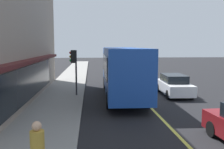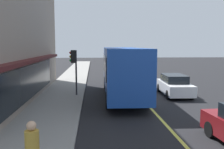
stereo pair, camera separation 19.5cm
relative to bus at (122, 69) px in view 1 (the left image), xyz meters
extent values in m
plane|color=black|center=(-1.16, -1.26, -1.99)|extent=(120.00, 120.00, 0.00)
cube|color=gray|center=(-1.16, 4.36, -1.91)|extent=(80.00, 3.15, 0.15)
cube|color=#D8D14C|center=(-1.16, -1.26, -1.98)|extent=(36.00, 0.16, 0.01)
cube|color=#4C1919|center=(-1.99, 5.69, 0.81)|extent=(14.29, 0.70, 0.20)
cube|color=black|center=(-1.99, 5.91, -0.49)|extent=(12.25, 0.08, 2.00)
cube|color=#1E4CAD|center=(-0.04, 0.00, 0.01)|extent=(11.07, 2.81, 3.00)
cube|color=black|center=(5.41, -0.15, 0.37)|extent=(0.18, 2.10, 1.80)
cube|color=black|center=(-0.30, 1.28, 0.37)|extent=(8.80, 0.31, 1.32)
cube|color=black|center=(-0.37, -1.26, 0.37)|extent=(8.80, 0.31, 1.32)
cube|color=#0CF259|center=(5.48, -0.15, 1.26)|extent=(0.13, 1.90, 0.36)
cube|color=#2D2D33|center=(5.51, -0.15, -1.24)|extent=(0.23, 2.40, 0.40)
cylinder|color=black|center=(3.51, 1.03, -1.49)|extent=(1.01, 0.33, 1.00)
cylinder|color=black|center=(3.45, -1.23, -1.49)|extent=(1.01, 0.33, 1.00)
cylinder|color=black|center=(-3.52, 1.23, -1.49)|extent=(1.01, 0.33, 1.00)
cylinder|color=black|center=(-3.59, -1.03, -1.49)|extent=(1.01, 0.33, 1.00)
cylinder|color=#2D2D33|center=(-0.05, 3.30, -0.24)|extent=(0.12, 0.12, 3.20)
cube|color=black|center=(-0.05, 3.50, 0.91)|extent=(0.30, 0.30, 0.90)
sphere|color=red|center=(-0.05, 3.67, 1.18)|extent=(0.18, 0.18, 0.18)
sphere|color=orange|center=(-0.05, 3.67, 0.91)|extent=(0.18, 0.18, 0.18)
sphere|color=green|center=(-0.05, 3.67, 0.64)|extent=(0.18, 0.18, 0.18)
cube|color=white|center=(0.03, -3.89, -1.39)|extent=(4.38, 1.99, 0.75)
cube|color=black|center=(0.18, -3.89, -0.74)|extent=(2.47, 1.62, 0.55)
cylinder|color=black|center=(-1.42, -4.64, -1.67)|extent=(0.65, 0.25, 0.64)
cylinder|color=black|center=(-1.35, -3.01, -1.67)|extent=(0.65, 0.25, 0.64)
cylinder|color=black|center=(1.41, -4.77, -1.67)|extent=(0.65, 0.25, 0.64)
cylinder|color=black|center=(1.49, -3.13, -1.67)|extent=(0.65, 0.25, 0.64)
cylinder|color=black|center=(-8.44, -2.58, -1.67)|extent=(0.65, 0.25, 0.64)
cylinder|color=#B28C33|center=(-11.97, 3.56, -0.66)|extent=(0.34, 0.34, 0.67)
sphere|color=tan|center=(-11.97, 3.56, -0.21)|extent=(0.23, 0.23, 0.23)
camera|label=1|loc=(-17.83, 2.28, 1.68)|focal=40.22mm
camera|label=2|loc=(-17.85, 2.08, 1.68)|focal=40.22mm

